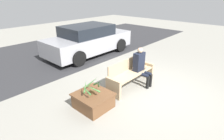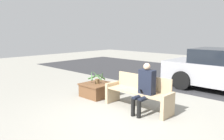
{
  "view_description": "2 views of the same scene",
  "coord_description": "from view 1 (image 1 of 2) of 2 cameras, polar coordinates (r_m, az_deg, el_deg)",
  "views": [
    {
      "loc": [
        -4.46,
        -2.23,
        2.87
      ],
      "look_at": [
        -0.64,
        1.21,
        0.59
      ],
      "focal_mm": 28.0,
      "sensor_mm": 36.0,
      "label": 1
    },
    {
      "loc": [
        3.14,
        -3.8,
        2.03
      ],
      "look_at": [
        -1.39,
        1.0,
        0.88
      ],
      "focal_mm": 35.0,
      "sensor_mm": 36.0,
      "label": 2
    }
  ],
  "objects": [
    {
      "name": "planter_box",
      "position": [
        4.8,
        -6.13,
        -9.65
      ],
      "size": [
        0.87,
        0.92,
        0.42
      ],
      "color": "brown",
      "rests_on": "ground_plane"
    },
    {
      "name": "person_seated",
      "position": [
        5.8,
        9.41,
        1.65
      ],
      "size": [
        0.39,
        0.6,
        1.28
      ],
      "color": "black",
      "rests_on": "ground_plane"
    },
    {
      "name": "road_surface",
      "position": [
        9.77,
        -18.64,
        5.58
      ],
      "size": [
        20.0,
        6.0,
        0.01
      ],
      "primitive_type": "cube",
      "color": "#2D2D30",
      "rests_on": "ground_plane"
    },
    {
      "name": "ground_plane",
      "position": [
        5.76,
        13.44,
        -6.72
      ],
      "size": [
        30.0,
        30.0,
        0.0
      ],
      "primitive_type": "plane",
      "color": "gray"
    },
    {
      "name": "parked_car",
      "position": [
        8.85,
        -7.59,
        9.67
      ],
      "size": [
        4.45,
        1.98,
        1.46
      ],
      "color": "#99999E",
      "rests_on": "ground_plane"
    },
    {
      "name": "bench",
      "position": [
        5.76,
        5.97,
        -1.25
      ],
      "size": [
        1.9,
        0.54,
        0.89
      ],
      "color": "tan",
      "rests_on": "ground_plane"
    },
    {
      "name": "potted_plant",
      "position": [
        4.59,
        -6.46,
        -5.64
      ],
      "size": [
        0.55,
        0.57,
        0.45
      ],
      "color": "brown",
      "rests_on": "planter_box"
    }
  ]
}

